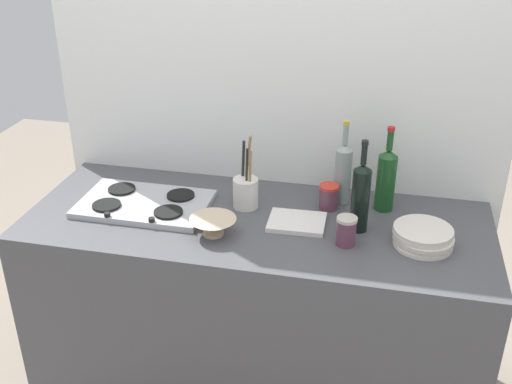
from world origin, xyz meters
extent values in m
cube|color=#4C4C51|center=(0.00, 0.00, 0.45)|extent=(1.80, 0.70, 0.90)
cube|color=white|center=(0.00, 0.38, 1.18)|extent=(1.90, 0.06, 2.37)
cube|color=#B2B2B7|center=(-0.46, 0.01, 0.91)|extent=(0.52, 0.32, 0.02)
cylinder|color=black|center=(-0.59, -0.07, 0.93)|extent=(0.11, 0.11, 0.01)
cylinder|color=black|center=(-0.33, -0.07, 0.93)|extent=(0.11, 0.11, 0.01)
cylinder|color=black|center=(-0.59, 0.08, 0.93)|extent=(0.11, 0.11, 0.01)
cylinder|color=black|center=(-0.33, 0.08, 0.93)|extent=(0.11, 0.11, 0.01)
cylinder|color=black|center=(-0.55, -0.14, 0.93)|extent=(0.02, 0.02, 0.02)
cylinder|color=black|center=(-0.37, -0.14, 0.93)|extent=(0.02, 0.02, 0.02)
cylinder|color=silver|center=(0.63, -0.05, 0.91)|extent=(0.21, 0.21, 0.01)
cylinder|color=silver|center=(0.62, -0.04, 0.92)|extent=(0.21, 0.21, 0.01)
cylinder|color=silver|center=(0.63, -0.05, 0.93)|extent=(0.21, 0.21, 0.01)
cylinder|color=silver|center=(0.62, -0.05, 0.95)|extent=(0.21, 0.21, 0.01)
cylinder|color=silver|center=(0.62, -0.04, 0.96)|extent=(0.21, 0.21, 0.01)
cylinder|color=#19471E|center=(0.48, 0.20, 1.01)|extent=(0.08, 0.08, 0.23)
cone|color=#19471E|center=(0.48, 0.20, 1.14)|extent=(0.08, 0.08, 0.03)
cylinder|color=#19471E|center=(0.48, 0.20, 1.19)|extent=(0.02, 0.02, 0.08)
cylinder|color=#B21E1E|center=(0.48, 0.20, 1.24)|extent=(0.03, 0.03, 0.02)
cylinder|color=black|center=(0.39, 0.01, 1.02)|extent=(0.07, 0.07, 0.24)
cone|color=black|center=(0.39, 0.01, 1.16)|extent=(0.07, 0.07, 0.02)
cylinder|color=black|center=(0.39, 0.01, 1.21)|extent=(0.02, 0.02, 0.08)
cylinder|color=black|center=(0.39, 0.01, 1.25)|extent=(0.02, 0.02, 0.02)
cylinder|color=gray|center=(0.31, 0.23, 1.01)|extent=(0.07, 0.07, 0.23)
cone|color=gray|center=(0.31, 0.23, 1.14)|extent=(0.07, 0.07, 0.02)
cylinder|color=gray|center=(0.31, 0.23, 1.19)|extent=(0.02, 0.02, 0.08)
cylinder|color=gold|center=(0.31, 0.23, 1.24)|extent=(0.02, 0.02, 0.02)
cylinder|color=beige|center=(-0.13, -0.14, 0.91)|extent=(0.08, 0.08, 0.01)
cone|color=beige|center=(-0.13, -0.14, 0.94)|extent=(0.17, 0.17, 0.06)
cylinder|color=silver|center=(-0.06, 0.10, 0.96)|extent=(0.10, 0.10, 0.12)
cylinder|color=#262626|center=(-0.08, 0.12, 1.07)|extent=(0.03, 0.04, 0.23)
cylinder|color=#262626|center=(-0.06, 0.09, 1.05)|extent=(0.01, 0.01, 0.21)
cylinder|color=#997247|center=(-0.06, 0.11, 1.08)|extent=(0.05, 0.04, 0.26)
cylinder|color=#997247|center=(-0.04, 0.08, 1.05)|extent=(0.01, 0.01, 0.20)
cylinder|color=#66384C|center=(0.35, -0.10, 0.95)|extent=(0.07, 0.07, 0.10)
cylinder|color=beige|center=(0.35, -0.10, 1.00)|extent=(0.07, 0.07, 0.01)
cylinder|color=#66384C|center=(0.26, 0.16, 0.94)|extent=(0.08, 0.08, 0.09)
cylinder|color=red|center=(0.26, 0.16, 1.00)|extent=(0.08, 0.08, 0.01)
cube|color=silver|center=(0.16, 0.00, 0.91)|extent=(0.22, 0.18, 0.02)
camera|label=1|loc=(0.46, -2.02, 2.07)|focal=43.18mm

